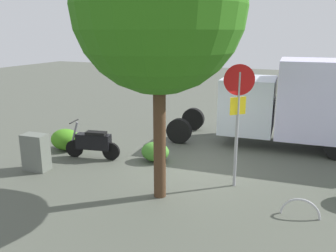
% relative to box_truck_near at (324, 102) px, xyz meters
% --- Properties ---
extents(ground_plane, '(60.00, 60.00, 0.00)m').
position_rel_box_truck_near_xyz_m(ground_plane, '(3.29, 3.43, -1.66)').
color(ground_plane, '#4F5348').
extents(box_truck_near, '(8.60, 2.74, 3.03)m').
position_rel_box_truck_near_xyz_m(box_truck_near, '(0.00, 0.00, 0.00)').
color(box_truck_near, black).
rests_on(box_truck_near, ground).
extents(motorcycle, '(1.80, 0.65, 1.20)m').
position_rel_box_truck_near_xyz_m(motorcycle, '(6.57, 3.83, -1.14)').
color(motorcycle, black).
rests_on(motorcycle, ground).
extents(stop_sign, '(0.71, 0.33, 3.16)m').
position_rel_box_truck_near_xyz_m(stop_sign, '(1.99, 4.11, 0.45)').
color(stop_sign, '#9E9EA3').
rests_on(stop_sign, ground).
extents(street_tree, '(3.79, 3.79, 6.33)m').
position_rel_box_truck_near_xyz_m(street_tree, '(3.53, 5.42, 2.76)').
color(street_tree, '#47301E').
rests_on(street_tree, ground).
extents(utility_cabinet, '(0.74, 0.49, 1.08)m').
position_rel_box_truck_near_xyz_m(utility_cabinet, '(7.53, 5.29, -1.12)').
color(utility_cabinet, slate).
rests_on(utility_cabinet, ground).
extents(bike_rack_hoop, '(0.85, 0.07, 0.85)m').
position_rel_box_truck_near_xyz_m(bike_rack_hoop, '(0.30, 5.11, -1.66)').
color(bike_rack_hoop, '#B7B7BC').
rests_on(bike_rack_hoop, ground).
extents(shrub_near_sign, '(0.89, 0.73, 0.61)m').
position_rel_box_truck_near_xyz_m(shrub_near_sign, '(4.67, 3.27, -1.36)').
color(shrub_near_sign, '#40802A').
rests_on(shrub_near_sign, ground).
extents(shrub_by_tree, '(1.05, 0.86, 0.71)m').
position_rel_box_truck_near_xyz_m(shrub_by_tree, '(7.95, 3.47, -1.30)').
color(shrub_by_tree, '#438A1E').
rests_on(shrub_by_tree, ground).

